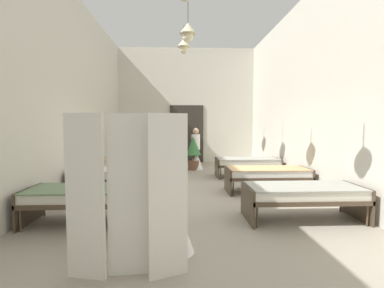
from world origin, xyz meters
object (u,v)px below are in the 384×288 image
object	(u,v)px
bed_right_row_0	(303,194)
bed_left_row_1	(115,175)
bed_right_row_1	(267,174)
privacy_screen	(127,196)
bed_right_row_2	(247,163)
nurse_mid_aisle	(196,155)
potted_plant	(194,149)
bed_left_row_0	(88,196)
nurse_near_aisle	(173,210)
bed_left_row_2	(130,163)

from	to	relation	value
bed_right_row_0	bed_left_row_1	world-z (taller)	same
bed_right_row_1	privacy_screen	world-z (taller)	privacy_screen
bed_right_row_2	nurse_mid_aisle	size ratio (longest dim) A/B	1.28
bed_left_row_1	potted_plant	bearing A→B (deg)	59.38
bed_left_row_0	bed_right_row_0	distance (m)	3.54
bed_right_row_1	bed_right_row_2	bearing A→B (deg)	90.00
bed_left_row_0	bed_right_row_1	size ratio (longest dim) A/B	1.00
bed_right_row_0	nurse_near_aisle	size ratio (longest dim) A/B	1.28
bed_right_row_0	bed_left_row_2	distance (m)	5.19
nurse_near_aisle	bed_left_row_1	bearing A→B (deg)	74.92
bed_left_row_0	bed_right_row_0	size ratio (longest dim) A/B	1.00
nurse_near_aisle	bed_right_row_0	bearing A→B (deg)	-13.01
bed_right_row_2	potted_plant	xyz separation A→B (m)	(-1.57, 1.42, 0.30)
bed_right_row_0	nurse_mid_aisle	size ratio (longest dim) A/B	1.28
bed_left_row_2	potted_plant	size ratio (longest dim) A/B	1.49
bed_left_row_1	privacy_screen	bearing A→B (deg)	-74.97
bed_left_row_0	bed_left_row_1	size ratio (longest dim) A/B	1.00
nurse_mid_aisle	privacy_screen	world-z (taller)	privacy_screen
privacy_screen	bed_left_row_0	bearing A→B (deg)	115.62
bed_right_row_1	potted_plant	xyz separation A→B (m)	(-1.57, 3.32, 0.30)
bed_left_row_0	nurse_near_aisle	size ratio (longest dim) A/B	1.28
nurse_mid_aisle	potted_plant	size ratio (longest dim) A/B	1.17
bed_left_row_1	nurse_mid_aisle	bearing A→B (deg)	58.95
potted_plant	bed_left_row_0	bearing A→B (deg)	-110.64
bed_left_row_0	bed_right_row_2	distance (m)	5.19
bed_right_row_0	nurse_near_aisle	xyz separation A→B (m)	(-2.13, -1.10, 0.09)
bed_left_row_1	potted_plant	distance (m)	3.87
bed_left_row_2	bed_right_row_2	size ratio (longest dim) A/B	1.00
nurse_mid_aisle	bed_right_row_1	bearing A→B (deg)	-161.98
bed_right_row_1	nurse_near_aisle	size ratio (longest dim) A/B	1.28
bed_left_row_2	bed_left_row_1	bearing A→B (deg)	-90.00
bed_right_row_0	nurse_near_aisle	bearing A→B (deg)	-152.79
bed_right_row_1	bed_left_row_2	distance (m)	4.01
bed_left_row_1	nurse_mid_aisle	world-z (taller)	nurse_mid_aisle
bed_right_row_0	potted_plant	bearing A→B (deg)	106.72
bed_right_row_0	privacy_screen	world-z (taller)	privacy_screen
bed_right_row_2	nurse_mid_aisle	xyz separation A→B (m)	(-1.49, 1.50, 0.09)
bed_right_row_1	bed_left_row_2	size ratio (longest dim) A/B	1.00
potted_plant	privacy_screen	world-z (taller)	privacy_screen
bed_left_row_2	privacy_screen	world-z (taller)	privacy_screen
nurse_near_aisle	potted_plant	xyz separation A→B (m)	(0.56, 6.32, 0.21)
bed_right_row_0	bed_right_row_1	xyz separation A→B (m)	(0.00, 1.90, 0.00)
bed_right_row_1	nurse_near_aisle	distance (m)	3.68
bed_left_row_2	nurse_near_aisle	size ratio (longest dim) A/B	1.28
bed_left_row_2	bed_right_row_0	bearing A→B (deg)	-47.05
bed_left_row_1	bed_right_row_1	distance (m)	3.54
bed_left_row_1	bed_right_row_0	bearing A→B (deg)	-28.25
bed_right_row_1	nurse_mid_aisle	size ratio (longest dim) A/B	1.28
bed_left_row_0	bed_left_row_1	xyz separation A→B (m)	(0.00, 1.90, 0.00)
bed_right_row_2	potted_plant	world-z (taller)	potted_plant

